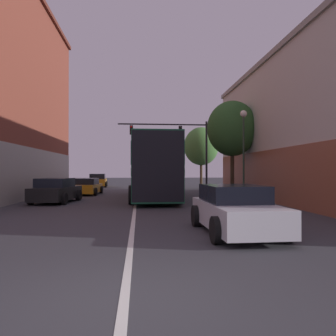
{
  "coord_description": "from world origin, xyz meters",
  "views": [
    {
      "loc": [
        0.2,
        -4.45,
        1.76
      ],
      "look_at": [
        1.85,
        14.2,
        1.92
      ],
      "focal_mm": 35.0,
      "sensor_mm": 36.0,
      "label": 1
    }
  ],
  "objects_px": {
    "parked_car_left_far": "(98,181)",
    "street_lamp": "(244,144)",
    "bus": "(153,166)",
    "street_tree_far": "(201,146)",
    "parked_car_left_near": "(56,191)",
    "parked_car_left_mid": "(86,187)",
    "hatchback_foreground": "(235,210)",
    "traffic_signal_gantry": "(180,140)",
    "street_tree_near": "(232,129)"
  },
  "relations": [
    {
      "from": "bus",
      "to": "hatchback_foreground",
      "type": "distance_m",
      "value": 11.89
    },
    {
      "from": "street_tree_far",
      "to": "parked_car_left_near",
      "type": "bearing_deg",
      "value": -128.2
    },
    {
      "from": "hatchback_foreground",
      "to": "parked_car_left_far",
      "type": "relative_size",
      "value": 1.05
    },
    {
      "from": "street_lamp",
      "to": "street_tree_far",
      "type": "relative_size",
      "value": 0.82
    },
    {
      "from": "hatchback_foreground",
      "to": "street_tree_near",
      "type": "distance_m",
      "value": 13.38
    },
    {
      "from": "traffic_signal_gantry",
      "to": "street_tree_far",
      "type": "distance_m",
      "value": 4.66
    },
    {
      "from": "bus",
      "to": "parked_car_left_far",
      "type": "relative_size",
      "value": 2.85
    },
    {
      "from": "parked_car_left_mid",
      "to": "street_tree_near",
      "type": "height_order",
      "value": "street_tree_near"
    },
    {
      "from": "parked_car_left_far",
      "to": "traffic_signal_gantry",
      "type": "relative_size",
      "value": 0.5
    },
    {
      "from": "parked_car_left_far",
      "to": "bus",
      "type": "bearing_deg",
      "value": -163.77
    },
    {
      "from": "bus",
      "to": "parked_car_left_far",
      "type": "bearing_deg",
      "value": 19.17
    },
    {
      "from": "parked_car_left_near",
      "to": "street_lamp",
      "type": "distance_m",
      "value": 10.6
    },
    {
      "from": "bus",
      "to": "street_lamp",
      "type": "xyz_separation_m",
      "value": [
        4.69,
        -3.67,
        1.11
      ]
    },
    {
      "from": "street_lamp",
      "to": "street_tree_near",
      "type": "distance_m",
      "value": 4.57
    },
    {
      "from": "parked_car_left_near",
      "to": "bus",
      "type": "bearing_deg",
      "value": -61.71
    },
    {
      "from": "parked_car_left_near",
      "to": "street_tree_far",
      "type": "distance_m",
      "value": 17.8
    },
    {
      "from": "traffic_signal_gantry",
      "to": "street_tree_near",
      "type": "xyz_separation_m",
      "value": [
        2.63,
        -7.1,
        0.13
      ]
    },
    {
      "from": "bus",
      "to": "parked_car_left_near",
      "type": "bearing_deg",
      "value": 111.18
    },
    {
      "from": "parked_car_left_far",
      "to": "street_tree_near",
      "type": "bearing_deg",
      "value": -147.23
    },
    {
      "from": "parked_car_left_far",
      "to": "street_lamp",
      "type": "xyz_separation_m",
      "value": [
        10.09,
        -19.24,
        2.52
      ]
    },
    {
      "from": "parked_car_left_near",
      "to": "street_tree_near",
      "type": "xyz_separation_m",
      "value": [
        10.79,
        2.76,
        3.93
      ]
    },
    {
      "from": "parked_car_left_near",
      "to": "street_lamp",
      "type": "height_order",
      "value": "street_lamp"
    },
    {
      "from": "bus",
      "to": "street_lamp",
      "type": "distance_m",
      "value": 6.06
    },
    {
      "from": "parked_car_left_near",
      "to": "parked_car_left_mid",
      "type": "bearing_deg",
      "value": 0.81
    },
    {
      "from": "street_lamp",
      "to": "parked_car_left_mid",
      "type": "bearing_deg",
      "value": 140.93
    },
    {
      "from": "hatchback_foreground",
      "to": "parked_car_left_far",
      "type": "height_order",
      "value": "parked_car_left_far"
    },
    {
      "from": "bus",
      "to": "street_lamp",
      "type": "relative_size",
      "value": 2.23
    },
    {
      "from": "traffic_signal_gantry",
      "to": "street_lamp",
      "type": "relative_size",
      "value": 1.57
    },
    {
      "from": "parked_car_left_far",
      "to": "street_lamp",
      "type": "distance_m",
      "value": 21.87
    },
    {
      "from": "hatchback_foreground",
      "to": "street_tree_far",
      "type": "relative_size",
      "value": 0.67
    },
    {
      "from": "parked_car_left_near",
      "to": "street_tree_far",
      "type": "height_order",
      "value": "street_tree_far"
    },
    {
      "from": "parked_car_left_mid",
      "to": "traffic_signal_gantry",
      "type": "distance_m",
      "value": 9.2
    },
    {
      "from": "street_tree_near",
      "to": "street_tree_far",
      "type": "bearing_deg",
      "value": 90.04
    },
    {
      "from": "parked_car_left_far",
      "to": "street_tree_far",
      "type": "distance_m",
      "value": 11.96
    },
    {
      "from": "hatchback_foreground",
      "to": "street_lamp",
      "type": "height_order",
      "value": "street_lamp"
    },
    {
      "from": "parked_car_left_near",
      "to": "street_tree_far",
      "type": "bearing_deg",
      "value": -31.05
    },
    {
      "from": "bus",
      "to": "street_tree_far",
      "type": "bearing_deg",
      "value": -24.57
    },
    {
      "from": "hatchback_foreground",
      "to": "parked_car_left_near",
      "type": "height_order",
      "value": "parked_car_left_near"
    },
    {
      "from": "hatchback_foreground",
      "to": "parked_car_left_mid",
      "type": "relative_size",
      "value": 1.02
    },
    {
      "from": "parked_car_left_mid",
      "to": "parked_car_left_far",
      "type": "bearing_deg",
      "value": 6.45
    },
    {
      "from": "parked_car_left_near",
      "to": "parked_car_left_far",
      "type": "height_order",
      "value": "parked_car_left_far"
    },
    {
      "from": "bus",
      "to": "parked_car_left_near",
      "type": "relative_size",
      "value": 2.73
    },
    {
      "from": "parked_car_left_mid",
      "to": "street_lamp",
      "type": "height_order",
      "value": "street_lamp"
    },
    {
      "from": "parked_car_left_mid",
      "to": "bus",
      "type": "bearing_deg",
      "value": -126.57
    },
    {
      "from": "parked_car_left_far",
      "to": "street_lamp",
      "type": "bearing_deg",
      "value": -155.23
    },
    {
      "from": "parked_car_left_near",
      "to": "street_tree_near",
      "type": "relative_size",
      "value": 0.63
    },
    {
      "from": "bus",
      "to": "street_tree_near",
      "type": "relative_size",
      "value": 1.73
    },
    {
      "from": "street_tree_near",
      "to": "hatchback_foreground",
      "type": "bearing_deg",
      "value": -105.82
    },
    {
      "from": "street_tree_far",
      "to": "parked_car_left_far",
      "type": "bearing_deg",
      "value": 159.61
    },
    {
      "from": "bus",
      "to": "traffic_signal_gantry",
      "type": "bearing_deg",
      "value": -19.07
    }
  ]
}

